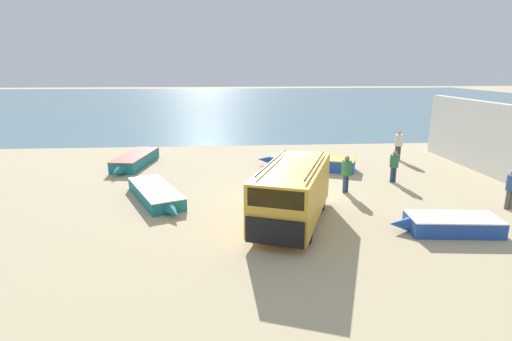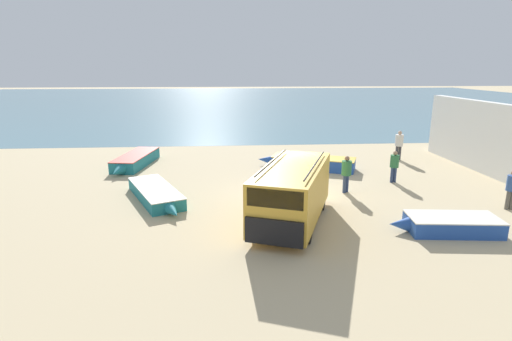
{
  "view_description": "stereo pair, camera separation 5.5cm",
  "coord_description": "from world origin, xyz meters",
  "px_view_note": "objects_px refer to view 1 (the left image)",
  "views": [
    {
      "loc": [
        -2.84,
        -16.54,
        5.55
      ],
      "look_at": [
        -1.51,
        0.88,
        1.0
      ],
      "focal_mm": 28.0,
      "sensor_mm": 36.0,
      "label": 1
    },
    {
      "loc": [
        -2.78,
        -16.54,
        5.55
      ],
      "look_at": [
        -1.51,
        0.88,
        1.0
      ],
      "focal_mm": 28.0,
      "sensor_mm": 36.0,
      "label": 2
    }
  ],
  "objects_px": {
    "fishing_rowboat_3": "(449,224)",
    "fisherman_1": "(394,164)",
    "fishing_rowboat_0": "(309,163)",
    "fishing_rowboat_2": "(156,194)",
    "parked_van": "(293,191)",
    "fisherman_2": "(512,186)",
    "fisherman_0": "(346,171)",
    "fishing_rowboat_1": "(134,160)",
    "fisherman_3": "(399,143)"
  },
  "relations": [
    {
      "from": "fishing_rowboat_3",
      "to": "fisherman_1",
      "type": "bearing_deg",
      "value": -89.14
    },
    {
      "from": "fishing_rowboat_0",
      "to": "fisherman_1",
      "type": "bearing_deg",
      "value": 161.49
    },
    {
      "from": "fisherman_1",
      "to": "fishing_rowboat_2",
      "type": "bearing_deg",
      "value": -86.53
    },
    {
      "from": "parked_van",
      "to": "fisherman_1",
      "type": "relative_size",
      "value": 3.61
    },
    {
      "from": "fishing_rowboat_2",
      "to": "fisherman_2",
      "type": "bearing_deg",
      "value": 56.7
    },
    {
      "from": "parked_van",
      "to": "fisherman_0",
      "type": "distance_m",
      "value": 4.53
    },
    {
      "from": "fishing_rowboat_1",
      "to": "fishing_rowboat_3",
      "type": "relative_size",
      "value": 1.44
    },
    {
      "from": "fisherman_2",
      "to": "fisherman_1",
      "type": "bearing_deg",
      "value": -134.11
    },
    {
      "from": "fishing_rowboat_1",
      "to": "fishing_rowboat_3",
      "type": "xyz_separation_m",
      "value": [
        12.92,
        -10.51,
        -0.04
      ]
    },
    {
      "from": "fisherman_0",
      "to": "fisherman_1",
      "type": "height_order",
      "value": "fisherman_0"
    },
    {
      "from": "fishing_rowboat_3",
      "to": "fisherman_0",
      "type": "distance_m",
      "value": 5.26
    },
    {
      "from": "fisherman_3",
      "to": "fisherman_0",
      "type": "bearing_deg",
      "value": 144.02
    },
    {
      "from": "fisherman_0",
      "to": "fisherman_1",
      "type": "xyz_separation_m",
      "value": [
        2.83,
        1.44,
        -0.06
      ]
    },
    {
      "from": "parked_van",
      "to": "fisherman_1",
      "type": "height_order",
      "value": "parked_van"
    },
    {
      "from": "fishing_rowboat_0",
      "to": "fisherman_2",
      "type": "xyz_separation_m",
      "value": [
        6.62,
        -7.19,
        0.63
      ]
    },
    {
      "from": "parked_van",
      "to": "fishing_rowboat_2",
      "type": "bearing_deg",
      "value": -97.37
    },
    {
      "from": "fishing_rowboat_0",
      "to": "fisherman_1",
      "type": "distance_m",
      "value": 4.74
    },
    {
      "from": "fishing_rowboat_3",
      "to": "fishing_rowboat_2",
      "type": "bearing_deg",
      "value": -15.44
    },
    {
      "from": "fishing_rowboat_0",
      "to": "parked_van",
      "type": "bearing_deg",
      "value": 96.2
    },
    {
      "from": "fisherman_1",
      "to": "parked_van",
      "type": "bearing_deg",
      "value": -56.58
    },
    {
      "from": "parked_van",
      "to": "fishing_rowboat_0",
      "type": "height_order",
      "value": "parked_van"
    },
    {
      "from": "fishing_rowboat_2",
      "to": "fisherman_0",
      "type": "height_order",
      "value": "fisherman_0"
    },
    {
      "from": "fishing_rowboat_2",
      "to": "fisherman_1",
      "type": "relative_size",
      "value": 3.21
    },
    {
      "from": "fisherman_0",
      "to": "fisherman_3",
      "type": "distance_m",
      "value": 8.04
    },
    {
      "from": "fisherman_1",
      "to": "fisherman_3",
      "type": "bearing_deg",
      "value": 148.28
    },
    {
      "from": "fishing_rowboat_0",
      "to": "fishing_rowboat_1",
      "type": "bearing_deg",
      "value": 14.81
    },
    {
      "from": "parked_van",
      "to": "fisherman_1",
      "type": "distance_m",
      "value": 7.57
    },
    {
      "from": "fishing_rowboat_3",
      "to": "fisherman_2",
      "type": "distance_m",
      "value": 4.21
    },
    {
      "from": "fisherman_0",
      "to": "fisherman_1",
      "type": "bearing_deg",
      "value": -97.79
    },
    {
      "from": "parked_van",
      "to": "fishing_rowboat_2",
      "type": "height_order",
      "value": "parked_van"
    },
    {
      "from": "fishing_rowboat_2",
      "to": "fisherman_0",
      "type": "relative_size",
      "value": 3.0
    },
    {
      "from": "fisherman_3",
      "to": "fishing_rowboat_2",
      "type": "bearing_deg",
      "value": 119.75
    },
    {
      "from": "fishing_rowboat_0",
      "to": "fishing_rowboat_1",
      "type": "distance_m",
      "value": 10.02
    },
    {
      "from": "parked_van",
      "to": "fishing_rowboat_1",
      "type": "bearing_deg",
      "value": -119.18
    },
    {
      "from": "fisherman_0",
      "to": "fisherman_3",
      "type": "height_order",
      "value": "fisherman_3"
    },
    {
      "from": "fishing_rowboat_2",
      "to": "fisherman_1",
      "type": "height_order",
      "value": "fisherman_1"
    },
    {
      "from": "fishing_rowboat_2",
      "to": "fisherman_3",
      "type": "xyz_separation_m",
      "value": [
        13.52,
        6.66,
        0.81
      ]
    },
    {
      "from": "fisherman_0",
      "to": "fisherman_2",
      "type": "height_order",
      "value": "fisherman_0"
    },
    {
      "from": "parked_van",
      "to": "fisherman_3",
      "type": "height_order",
      "value": "parked_van"
    },
    {
      "from": "fisherman_1",
      "to": "fishing_rowboat_0",
      "type": "bearing_deg",
      "value": -136.93
    },
    {
      "from": "fishing_rowboat_0",
      "to": "fisherman_1",
      "type": "height_order",
      "value": "fisherman_1"
    },
    {
      "from": "fisherman_2",
      "to": "fishing_rowboat_2",
      "type": "bearing_deg",
      "value": -89.59
    },
    {
      "from": "fishing_rowboat_1",
      "to": "fisherman_2",
      "type": "distance_m",
      "value": 18.62
    },
    {
      "from": "fishing_rowboat_1",
      "to": "fishing_rowboat_2",
      "type": "relative_size",
      "value": 1.07
    },
    {
      "from": "fisherman_3",
      "to": "fisherman_2",
      "type": "bearing_deg",
      "value": -171.47
    },
    {
      "from": "fisherman_1",
      "to": "fisherman_2",
      "type": "xyz_separation_m",
      "value": [
        3.06,
        -4.11,
        0.02
      ]
    },
    {
      "from": "fishing_rowboat_0",
      "to": "fisherman_3",
      "type": "height_order",
      "value": "fisherman_3"
    },
    {
      "from": "fishing_rowboat_0",
      "to": "fishing_rowboat_2",
      "type": "xyz_separation_m",
      "value": [
        -7.68,
        -4.97,
        -0.07
      ]
    },
    {
      "from": "fishing_rowboat_2",
      "to": "fisherman_1",
      "type": "xyz_separation_m",
      "value": [
        11.24,
        1.9,
        0.68
      ]
    },
    {
      "from": "fishing_rowboat_1",
      "to": "fisherman_1",
      "type": "distance_m",
      "value": 14.2
    }
  ]
}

